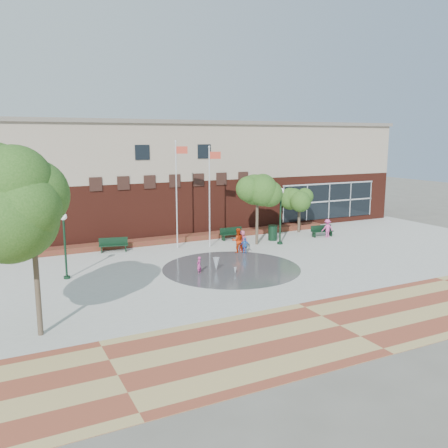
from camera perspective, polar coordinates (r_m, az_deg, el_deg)
name	(u,v)px	position (r m, az deg, el deg)	size (l,w,h in m)	color
ground	(256,282)	(26.50, 3.91, -6.94)	(120.00, 120.00, 0.00)	#666056
plaza_concrete	(224,265)	(29.87, 0.00, -4.90)	(46.00, 18.00, 0.01)	#A8A8A0
paver_band	(340,326)	(21.13, 13.78, -11.82)	(46.00, 6.00, 0.01)	brown
splash_pad	(231,268)	(29.01, 0.89, -5.37)	(8.40, 8.40, 0.01)	#383A3D
library_building	(154,175)	(41.43, -8.42, 5.80)	(44.40, 10.40, 9.20)	#501E14
flower_bed	(180,241)	(36.63, -5.34, -2.08)	(26.00, 1.20, 0.40)	maroon
flagpole_left	(177,189)	(33.67, -5.68, 4.19)	(0.87, 0.31, 7.68)	white
flagpole_right	(210,191)	(33.87, -1.69, 3.94)	(0.88, 0.27, 7.30)	white
lamp_left	(65,238)	(27.82, -18.63, -1.65)	(0.40, 0.40, 3.77)	black
lamp_right	(281,210)	(35.21, 6.82, 1.74)	(0.45, 0.45, 4.24)	black
bench_left	(114,248)	(33.91, -13.15, -2.78)	(2.05, 0.98, 0.99)	black
bench_mid	(232,236)	(36.94, 0.97, -1.44)	(1.90, 0.53, 0.96)	black
bench_right	(322,233)	(38.83, 11.72, -1.09)	(1.88, 0.73, 0.92)	black
trash_can	(273,233)	(36.82, 5.87, -1.05)	(0.74, 0.74, 1.21)	black
tree_big_left	(30,193)	(19.61, -22.26, 3.48)	(5.07, 5.07, 8.10)	#403428
tree_mid	(257,195)	(34.87, 4.03, 3.47)	(3.01, 3.01, 5.07)	#403428
tree_small_right	(300,195)	(39.87, 9.09, 3.42)	(2.52, 2.52, 4.30)	#403428
water_jet_a	(216,271)	(28.49, -0.94, -5.67)	(0.41, 0.41, 0.79)	white
water_jet_b	(235,274)	(27.82, 1.35, -6.07)	(0.17, 0.17, 0.39)	white
child_splash	(199,265)	(27.79, -3.03, -4.99)	(0.38, 0.25, 1.04)	#C33782
adult_red	(238,241)	(32.73, 1.67, -2.01)	(0.83, 0.65, 1.71)	red
adult_pink	(242,241)	(33.24, 2.23, -2.03)	(0.72, 0.47, 1.47)	#C74E6C
child_blue	(245,246)	(32.48, 2.54, -2.62)	(0.67, 0.28, 1.15)	blue
person_bench	(327,228)	(38.64, 12.32, -0.51)	(0.95, 0.55, 1.47)	#D54397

